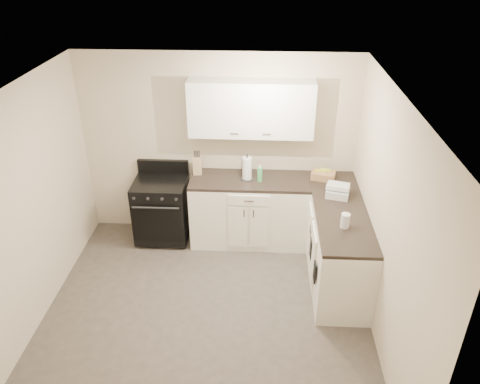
# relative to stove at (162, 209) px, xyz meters

# --- Properties ---
(floor) EXTENTS (3.60, 3.60, 0.00)m
(floor) POSITION_rel_stove_xyz_m (0.76, -1.48, -0.46)
(floor) COLOR #473F38
(floor) RESTS_ON ground
(ceiling) EXTENTS (3.60, 3.60, 0.00)m
(ceiling) POSITION_rel_stove_xyz_m (0.76, -1.48, 2.04)
(ceiling) COLOR white
(ceiling) RESTS_ON wall_back
(wall_back) EXTENTS (3.60, 0.00, 3.60)m
(wall_back) POSITION_rel_stove_xyz_m (0.76, 0.32, 0.79)
(wall_back) COLOR beige
(wall_back) RESTS_ON ground
(wall_right) EXTENTS (0.00, 3.60, 3.60)m
(wall_right) POSITION_rel_stove_xyz_m (2.56, -1.48, 0.79)
(wall_right) COLOR beige
(wall_right) RESTS_ON ground
(wall_left) EXTENTS (0.00, 3.60, 3.60)m
(wall_left) POSITION_rel_stove_xyz_m (-1.04, -1.48, 0.79)
(wall_left) COLOR beige
(wall_left) RESTS_ON ground
(wall_front) EXTENTS (3.60, 0.00, 3.60)m
(wall_front) POSITION_rel_stove_xyz_m (0.76, -3.28, 0.79)
(wall_front) COLOR beige
(wall_front) RESTS_ON ground
(base_cabinets_back) EXTENTS (1.55, 0.60, 0.90)m
(base_cabinets_back) POSITION_rel_stove_xyz_m (1.19, 0.02, -0.01)
(base_cabinets_back) COLOR white
(base_cabinets_back) RESTS_ON floor
(base_cabinets_right) EXTENTS (0.60, 1.90, 0.90)m
(base_cabinets_right) POSITION_rel_stove_xyz_m (2.26, -0.63, -0.01)
(base_cabinets_right) COLOR white
(base_cabinets_right) RESTS_ON floor
(countertop_back) EXTENTS (1.55, 0.60, 0.04)m
(countertop_back) POSITION_rel_stove_xyz_m (1.19, 0.02, 0.46)
(countertop_back) COLOR black
(countertop_back) RESTS_ON base_cabinets_back
(countertop_right) EXTENTS (0.60, 1.90, 0.04)m
(countertop_right) POSITION_rel_stove_xyz_m (2.26, -0.63, 0.46)
(countertop_right) COLOR black
(countertop_right) RESTS_ON base_cabinets_right
(upper_cabinets) EXTENTS (1.55, 0.30, 0.70)m
(upper_cabinets) POSITION_rel_stove_xyz_m (1.19, 0.18, 1.38)
(upper_cabinets) COLOR white
(upper_cabinets) RESTS_ON wall_back
(stove) EXTENTS (0.69, 0.59, 0.84)m
(stove) POSITION_rel_stove_xyz_m (0.00, 0.00, 0.00)
(stove) COLOR black
(stove) RESTS_ON floor
(knife_block) EXTENTS (0.12, 0.11, 0.24)m
(knife_block) POSITION_rel_stove_xyz_m (0.49, 0.15, 0.60)
(knife_block) COLOR tan
(knife_block) RESTS_ON countertop_back
(paper_towel) EXTENTS (0.16, 0.16, 0.30)m
(paper_towel) POSITION_rel_stove_xyz_m (1.15, 0.04, 0.63)
(paper_towel) COLOR white
(paper_towel) RESTS_ON countertop_back
(soap_bottle) EXTENTS (0.07, 0.07, 0.19)m
(soap_bottle) POSITION_rel_stove_xyz_m (1.31, -0.02, 0.58)
(soap_bottle) COLOR #46B762
(soap_bottle) RESTS_ON countertop_back
(picture_frame) EXTENTS (0.12, 0.07, 0.14)m
(picture_frame) POSITION_rel_stove_xyz_m (1.13, 0.28, 0.55)
(picture_frame) COLOR black
(picture_frame) RESTS_ON countertop_back
(wicker_basket) EXTENTS (0.33, 0.26, 0.10)m
(wicker_basket) POSITION_rel_stove_xyz_m (2.13, 0.09, 0.53)
(wicker_basket) COLOR #AF8052
(wicker_basket) RESTS_ON countertop_right
(countertop_grill) EXTENTS (0.32, 0.31, 0.10)m
(countertop_grill) POSITION_rel_stove_xyz_m (2.26, -0.35, 0.53)
(countertop_grill) COLOR white
(countertop_grill) RESTS_ON countertop_right
(glass_jar) EXTENTS (0.11, 0.11, 0.16)m
(glass_jar) POSITION_rel_stove_xyz_m (2.25, -1.04, 0.56)
(glass_jar) COLOR silver
(glass_jar) RESTS_ON countertop_right
(oven_mitt_near) EXTENTS (0.02, 0.13, 0.23)m
(oven_mitt_near) POSITION_rel_stove_xyz_m (1.94, -1.31, 0.06)
(oven_mitt_near) COLOR black
(oven_mitt_near) RESTS_ON base_cabinets_right
(oven_mitt_far) EXTENTS (0.02, 0.14, 0.24)m
(oven_mitt_far) POSITION_rel_stove_xyz_m (1.94, -0.84, 0.04)
(oven_mitt_far) COLOR black
(oven_mitt_far) RESTS_ON base_cabinets_right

